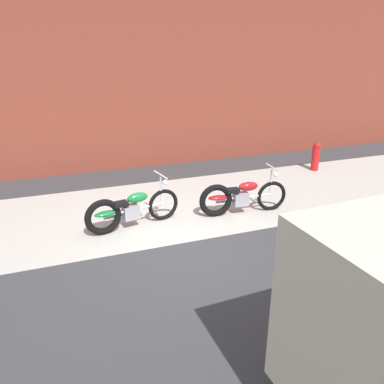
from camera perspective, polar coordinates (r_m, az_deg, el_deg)
name	(u,v)px	position (r m, az deg, el deg)	size (l,w,h in m)	color
ground_plane	(184,243)	(7.15, -1.20, -7.69)	(80.00, 80.00, 0.00)	#38383A
sidewalk_slab	(159,208)	(8.65, -4.95, -2.39)	(36.00, 3.50, 0.01)	#B2ADA3
brick_building_wall	(124,69)	(11.33, -10.26, 17.73)	(36.00, 0.50, 5.67)	brown
motorcycle_green	(127,210)	(7.63, -9.79, -2.72)	(1.99, 0.66, 1.03)	black
motorcycle_red	(237,197)	(8.23, 6.87, -0.74)	(2.01, 0.58, 1.03)	black
fire_hydrant	(316,156)	(11.72, 18.16, 5.14)	(0.22, 0.22, 0.84)	red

